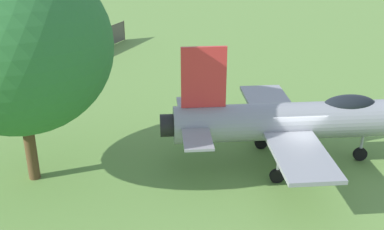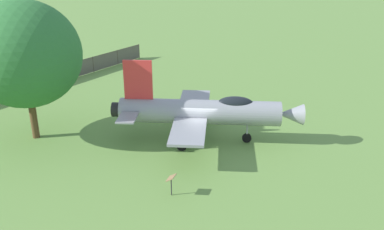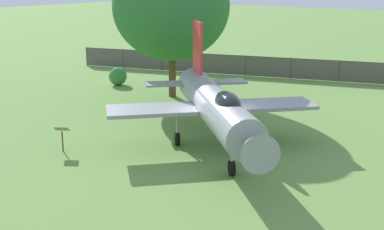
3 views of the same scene
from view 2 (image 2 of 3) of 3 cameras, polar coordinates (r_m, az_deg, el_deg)
ground_plane at (r=27.51m, az=1.02°, el=-3.49°), size 200.00×200.00×0.00m
display_jet at (r=26.66m, az=1.79°, el=0.51°), size 10.46×10.09×5.31m
shade_tree at (r=28.09m, az=-21.80°, el=7.68°), size 6.94×7.51×8.95m
perimeter_fence at (r=38.42m, az=-22.66°, el=3.64°), size 29.93×9.01×1.58m
info_plaque at (r=21.44m, az=-2.84°, el=-8.84°), size 0.72×0.66×1.14m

